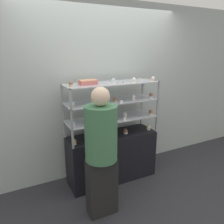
{
  "coord_description": "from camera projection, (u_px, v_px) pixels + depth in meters",
  "views": [
    {
      "loc": [
        -1.33,
        -2.64,
        1.92
      ],
      "look_at": [
        0.0,
        0.0,
        1.06
      ],
      "focal_mm": 35.0,
      "sensor_mm": 36.0,
      "label": 1
    }
  ],
  "objects": [
    {
      "name": "cupcake_6",
      "position": [
        151.0,
        112.0,
        3.26
      ],
      "size": [
        0.06,
        0.06,
        0.07
      ],
      "color": "#CCB28C",
      "rests_on": "display_riser_lower"
    },
    {
      "name": "cupcake_9",
      "position": [
        115.0,
        99.0,
        2.96
      ],
      "size": [
        0.06,
        0.06,
        0.07
      ],
      "color": "#CCB28C",
      "rests_on": "display_riser_middle"
    },
    {
      "name": "cupcake_14",
      "position": [
        134.0,
        80.0,
        2.99
      ],
      "size": [
        0.05,
        0.05,
        0.07
      ],
      "color": "beige",
      "rests_on": "display_riser_upper"
    },
    {
      "name": "price_tag_1",
      "position": [
        125.0,
        119.0,
        2.97
      ],
      "size": [
        0.04,
        0.0,
        0.04
      ],
      "color": "white",
      "rests_on": "display_riser_lower"
    },
    {
      "name": "cupcake_12",
      "position": [
        71.0,
        84.0,
        2.65
      ],
      "size": [
        0.05,
        0.05,
        0.07
      ],
      "color": "#CCB28C",
      "rests_on": "display_riser_upper"
    },
    {
      "name": "ground_plane",
      "position": [
        112.0,
        178.0,
        3.38
      ],
      "size": [
        20.0,
        20.0,
        0.0
      ],
      "primitive_type": "plane",
      "color": "#2D2D33"
    },
    {
      "name": "cupcake_11",
      "position": [
        151.0,
        95.0,
        3.21
      ],
      "size": [
        0.06,
        0.06,
        0.07
      ],
      "color": "white",
      "rests_on": "display_riser_middle"
    },
    {
      "name": "cupcake_10",
      "position": [
        133.0,
        97.0,
        3.08
      ],
      "size": [
        0.06,
        0.06,
        0.07
      ],
      "color": "beige",
      "rests_on": "display_riser_middle"
    },
    {
      "name": "cupcake_8",
      "position": [
        95.0,
        102.0,
        2.83
      ],
      "size": [
        0.06,
        0.06,
        0.07
      ],
      "color": "white",
      "rests_on": "display_riser_middle"
    },
    {
      "name": "cupcake_0",
      "position": [
        74.0,
        142.0,
        2.83
      ],
      "size": [
        0.06,
        0.06,
        0.07
      ],
      "color": "beige",
      "rests_on": "display_base"
    },
    {
      "name": "display_riser_upper",
      "position": [
        112.0,
        84.0,
        2.97
      ],
      "size": [
        1.31,
        0.42,
        0.25
      ],
      "color": "#99999E",
      "rests_on": "display_riser_middle"
    },
    {
      "name": "price_tag_3",
      "position": [
        123.0,
        83.0,
        2.82
      ],
      "size": [
        0.04,
        0.0,
        0.04
      ],
      "color": "white",
      "rests_on": "display_riser_upper"
    },
    {
      "name": "display_riser_middle",
      "position": [
        112.0,
        102.0,
        3.04
      ],
      "size": [
        1.31,
        0.42,
        0.25
      ],
      "color": "#99999E",
      "rests_on": "display_riser_lower"
    },
    {
      "name": "cupcake_5",
      "position": [
        125.0,
        115.0,
        3.13
      ],
      "size": [
        0.06,
        0.06,
        0.07
      ],
      "color": "beige",
      "rests_on": "display_riser_lower"
    },
    {
      "name": "layer_cake_centerpiece",
      "position": [
        104.0,
        131.0,
        3.12
      ],
      "size": [
        0.17,
        0.17,
        0.12
      ],
      "color": "beige",
      "rests_on": "display_base"
    },
    {
      "name": "display_riser_lower",
      "position": [
        112.0,
        119.0,
        3.11
      ],
      "size": [
        1.31,
        0.42,
        0.25
      ],
      "color": "#99999E",
      "rests_on": "display_base"
    },
    {
      "name": "back_wall",
      "position": [
        101.0,
        91.0,
        3.32
      ],
      "size": [
        8.0,
        0.05,
        2.6
      ],
      "color": "#A8B2AD",
      "rests_on": "ground_plane"
    },
    {
      "name": "cupcake_3",
      "position": [
        73.0,
        124.0,
        2.75
      ],
      "size": [
        0.06,
        0.06,
        0.07
      ],
      "color": "white",
      "rests_on": "display_riser_lower"
    },
    {
      "name": "cupcake_4",
      "position": [
        101.0,
        119.0,
        2.93
      ],
      "size": [
        0.06,
        0.06,
        0.07
      ],
      "color": "#CCB28C",
      "rests_on": "display_riser_lower"
    },
    {
      "name": "display_base",
      "position": [
        112.0,
        157.0,
        3.27
      ],
      "size": [
        1.31,
        0.42,
        0.72
      ],
      "color": "black",
      "rests_on": "ground_plane"
    },
    {
      "name": "cupcake_13",
      "position": [
        113.0,
        81.0,
        2.91
      ],
      "size": [
        0.05,
        0.05,
        0.07
      ],
      "color": "beige",
      "rests_on": "display_riser_upper"
    },
    {
      "name": "sheet_cake_frosted",
      "position": [
        88.0,
        82.0,
        2.8
      ],
      "size": [
        0.23,
        0.14,
        0.06
      ],
      "color": "#C66660",
      "rests_on": "display_riser_upper"
    },
    {
      "name": "price_tag_2",
      "position": [
        122.0,
        102.0,
        2.88
      ],
      "size": [
        0.04,
        0.0,
        0.04
      ],
      "color": "white",
      "rests_on": "display_riser_middle"
    },
    {
      "name": "price_tag_0",
      "position": [
        100.0,
        141.0,
        2.88
      ],
      "size": [
        0.04,
        0.0,
        0.04
      ],
      "color": "white",
      "rests_on": "display_base"
    },
    {
      "name": "cupcake_15",
      "position": [
        153.0,
        79.0,
        3.11
      ],
      "size": [
        0.05,
        0.05,
        0.07
      ],
      "color": "#CCB28C",
      "rests_on": "display_riser_upper"
    },
    {
      "name": "customer_figure",
      "position": [
        101.0,
        150.0,
        2.45
      ],
      "size": [
        0.36,
        0.36,
        1.54
      ],
      "color": "black",
      "rests_on": "ground_plane"
    },
    {
      "name": "cupcake_7",
      "position": [
        72.0,
        104.0,
        2.7
      ],
      "size": [
        0.06,
        0.06,
        0.07
      ],
      "color": "#CCB28C",
      "rests_on": "display_riser_middle"
    },
    {
      "name": "cupcake_2",
      "position": [
        148.0,
        128.0,
        3.35
      ],
      "size": [
        0.06,
        0.06,
        0.07
      ],
      "color": "beige",
      "rests_on": "display_base"
    },
    {
      "name": "cupcake_1",
      "position": [
        126.0,
        131.0,
        3.2
      ],
      "size": [
        0.06,
        0.06,
        0.07
      ],
      "color": "white",
      "rests_on": "display_base"
    }
  ]
}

